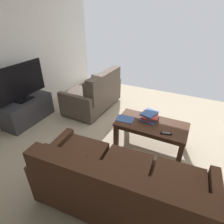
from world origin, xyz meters
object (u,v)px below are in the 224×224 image
object	(u,v)px
tv_stand	(27,110)
sofa_main	(120,187)
loveseat_near	(95,94)
tv_remote	(166,133)
coffee_table	(151,127)
loose_magazine	(125,119)
book_stack	(149,116)
flat_tv	(20,82)

from	to	relation	value
tv_stand	sofa_main	bearing A→B (deg)	159.71
loveseat_near	tv_remote	bearing A→B (deg)	152.39
coffee_table	loose_magazine	size ratio (longest dim) A/B	3.99
sofa_main	book_stack	size ratio (longest dim) A/B	6.01
sofa_main	tv_remote	xyz separation A→B (m)	(-0.26, -1.04, 0.09)
book_stack	loose_magazine	world-z (taller)	book_stack
tv_remote	tv_stand	bearing A→B (deg)	3.19
tv_stand	tv_remote	distance (m)	2.68
tv_remote	coffee_table	bearing A→B (deg)	-34.26
coffee_table	book_stack	bearing A→B (deg)	-52.15
coffee_table	loveseat_near	bearing A→B (deg)	-26.36
tv_remote	book_stack	bearing A→B (deg)	-39.33
book_stack	tv_remote	bearing A→B (deg)	140.67
tv_remote	loose_magazine	xyz separation A→B (m)	(0.68, -0.11, -0.01)
loveseat_near	loose_magazine	size ratio (longest dim) A/B	4.93
book_stack	loose_magazine	bearing A→B (deg)	24.94
loveseat_near	flat_tv	bearing A→B (deg)	48.41
sofa_main	tv_stand	world-z (taller)	sofa_main
loose_magazine	sofa_main	bearing A→B (deg)	-165.24
coffee_table	tv_stand	xyz separation A→B (m)	(2.41, 0.32, -0.14)
coffee_table	loose_magazine	distance (m)	0.44
coffee_table	tv_remote	xyz separation A→B (m)	(-0.26, 0.17, 0.08)
flat_tv	book_stack	size ratio (longest dim) A/B	3.34
tv_remote	loveseat_near	bearing A→B (deg)	-27.61
loveseat_near	coffee_table	size ratio (longest dim) A/B	1.24
flat_tv	book_stack	distance (m)	2.40
tv_stand	flat_tv	xyz separation A→B (m)	(-0.00, -0.00, 0.59)
coffee_table	loose_magazine	world-z (taller)	loose_magazine
loveseat_near	loose_magazine	bearing A→B (deg)	142.89
coffee_table	flat_tv	bearing A→B (deg)	7.61
coffee_table	book_stack	xyz separation A→B (m)	(0.08, -0.10, 0.13)
flat_tv	coffee_table	bearing A→B (deg)	-172.39
tv_stand	flat_tv	distance (m)	0.59
sofa_main	loveseat_near	bearing A→B (deg)	-52.83
book_stack	loose_magazine	size ratio (longest dim) A/B	1.18
coffee_table	loose_magazine	bearing A→B (deg)	8.68
loveseat_near	book_stack	xyz separation A→B (m)	(-1.40, 0.63, 0.14)
sofa_main	book_stack	world-z (taller)	sofa_main
coffee_table	tv_stand	size ratio (longest dim) A/B	1.09
book_stack	loveseat_near	bearing A→B (deg)	-24.36
flat_tv	loose_magazine	xyz separation A→B (m)	(-1.99, -0.26, -0.38)
sofa_main	coffee_table	world-z (taller)	sofa_main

